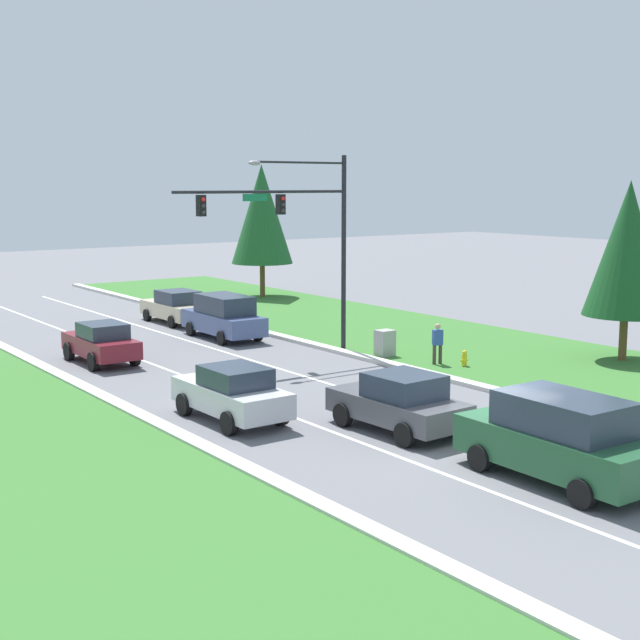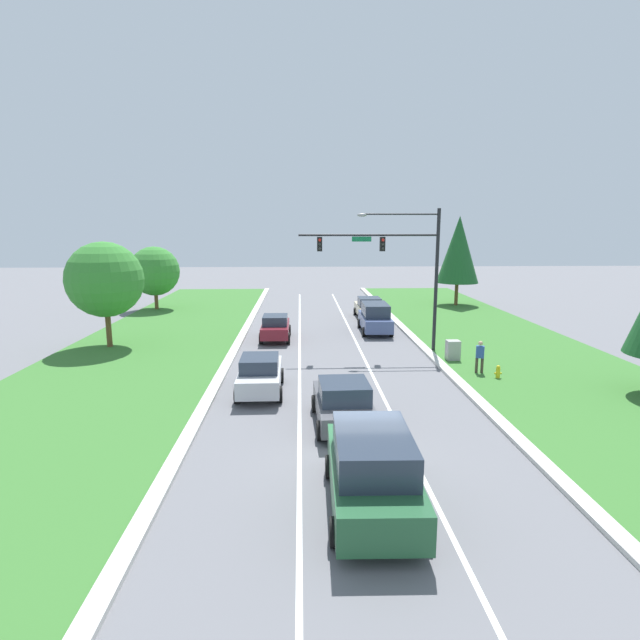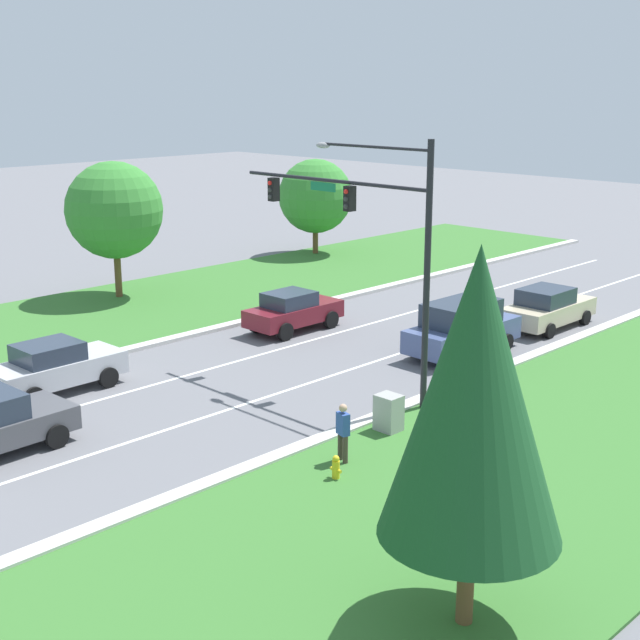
# 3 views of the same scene
# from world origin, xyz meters

# --- Properties ---
(ground_plane) EXTENTS (160.00, 160.00, 0.00)m
(ground_plane) POSITION_xyz_m (0.00, 0.00, 0.00)
(ground_plane) COLOR slate
(curb_strip_right) EXTENTS (0.50, 90.00, 0.15)m
(curb_strip_right) POSITION_xyz_m (5.65, 0.00, 0.07)
(curb_strip_right) COLOR beige
(curb_strip_right) RESTS_ON ground_plane
(curb_strip_left) EXTENTS (0.50, 90.00, 0.15)m
(curb_strip_left) POSITION_xyz_m (-5.65, 0.00, 0.07)
(curb_strip_left) COLOR beige
(curb_strip_left) RESTS_ON ground_plane
(grass_verge_left) EXTENTS (10.00, 90.00, 0.08)m
(grass_verge_left) POSITION_xyz_m (-10.90, 0.00, 0.04)
(grass_verge_left) COLOR #38702D
(grass_verge_left) RESTS_ON ground_plane
(lane_stripe_inner_left) EXTENTS (0.14, 81.00, 0.01)m
(lane_stripe_inner_left) POSITION_xyz_m (-1.80, 0.00, 0.00)
(lane_stripe_inner_left) COLOR white
(lane_stripe_inner_left) RESTS_ON ground_plane
(lane_stripe_inner_right) EXTENTS (0.14, 81.00, 0.01)m
(lane_stripe_inner_right) POSITION_xyz_m (1.80, 0.00, 0.00)
(lane_stripe_inner_right) COLOR white
(lane_stripe_inner_right) RESTS_ON ground_plane
(traffic_signal_mast) EXTENTS (8.00, 0.41, 8.25)m
(traffic_signal_mast) POSITION_xyz_m (3.85, 14.47, 5.49)
(traffic_signal_mast) COLOR black
(traffic_signal_mast) RESTS_ON ground_plane
(graphite_sedan) EXTENTS (2.26, 4.36, 1.72)m
(graphite_sedan) POSITION_xyz_m (-0.19, 3.53, 0.86)
(graphite_sedan) COLOR #4C4C51
(graphite_sedan) RESTS_ON ground_plane
(burgundy_sedan) EXTENTS (1.93, 4.19, 1.64)m
(burgundy_sedan) POSITION_xyz_m (-3.36, 17.94, 0.84)
(burgundy_sedan) COLOR maroon
(burgundy_sedan) RESTS_ON ground_plane
(slate_blue_suv) EXTENTS (2.14, 4.99, 2.03)m
(slate_blue_suv) POSITION_xyz_m (3.45, 20.13, 1.02)
(slate_blue_suv) COLOR #475684
(slate_blue_suv) RESTS_ON ground_plane
(forest_suv) EXTENTS (2.37, 5.11, 2.11)m
(forest_suv) POSITION_xyz_m (0.07, -2.02, 1.07)
(forest_suv) COLOR #235633
(forest_suv) RESTS_ON ground_plane
(silver_sedan) EXTENTS (2.03, 4.39, 1.69)m
(silver_sedan) POSITION_xyz_m (-3.52, 7.34, 0.85)
(silver_sedan) COLOR silver
(silver_sedan) RESTS_ON ground_plane
(champagne_sedan) EXTENTS (2.10, 4.66, 1.69)m
(champagne_sedan) POSITION_xyz_m (3.78, 25.64, 0.84)
(champagne_sedan) COLOR beige
(champagne_sedan) RESTS_ON ground_plane
(utility_cabinet) EXTENTS (0.70, 0.60, 1.15)m
(utility_cabinet) POSITION_xyz_m (6.55, 12.27, 0.57)
(utility_cabinet) COLOR #9E9E99
(utility_cabinet) RESTS_ON ground_plane
(pedestrian) EXTENTS (0.43, 0.32, 1.69)m
(pedestrian) POSITION_xyz_m (7.11, 9.74, 0.94)
(pedestrian) COLOR #42382D
(pedestrian) RESTS_ON ground_plane
(fire_hydrant) EXTENTS (0.34, 0.20, 0.70)m
(fire_hydrant) POSITION_xyz_m (7.71, 8.85, 0.34)
(fire_hydrant) COLOR gold
(fire_hydrant) RESTS_ON ground_plane
(conifer_near_right_tree) EXTENTS (3.81, 3.81, 8.27)m
(conifer_near_right_tree) POSITION_xyz_m (12.80, 31.73, 5.21)
(conifer_near_right_tree) COLOR brown
(conifer_near_right_tree) RESTS_ON ground_plane
(conifer_far_right_tree) EXTENTS (3.34, 3.34, 7.22)m
(conifer_far_right_tree) POSITION_xyz_m (13.70, 6.01, 4.54)
(conifer_far_right_tree) COLOR brown
(conifer_far_right_tree) RESTS_ON ground_plane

